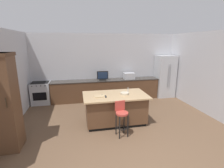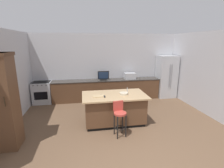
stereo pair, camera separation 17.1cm
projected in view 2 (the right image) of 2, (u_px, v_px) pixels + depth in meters
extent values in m
cube|color=#BCBCC1|center=(106.00, 66.00, 7.71)|extent=(6.98, 0.12, 2.91)
cube|color=#BCBCC1|center=(5.00, 80.00, 4.85)|extent=(0.12, 5.23, 2.91)
cube|color=#BCBCC1|center=(208.00, 73.00, 5.95)|extent=(0.12, 5.23, 2.91)
cube|color=brown|center=(107.00, 90.00, 7.59)|extent=(4.74, 0.60, 0.87)
cube|color=#332D28|center=(107.00, 80.00, 7.48)|extent=(4.76, 0.62, 0.04)
cube|color=black|center=(114.00, 121.00, 5.47)|extent=(1.76, 0.92, 0.09)
cube|color=brown|center=(114.00, 108.00, 5.36)|extent=(1.84, 1.00, 0.80)
cube|color=tan|center=(114.00, 95.00, 5.26)|extent=(2.00, 1.16, 0.04)
cube|color=#B7BABF|center=(166.00, 77.00, 7.87)|extent=(0.83, 0.71, 1.94)
cylinder|color=gray|center=(170.00, 76.00, 7.47)|extent=(0.02, 0.02, 1.07)
cylinder|color=gray|center=(171.00, 76.00, 7.49)|extent=(0.02, 0.02, 1.07)
cube|color=#B7BABF|center=(42.00, 93.00, 7.12)|extent=(0.75, 0.60, 0.91)
cube|color=black|center=(41.00, 96.00, 6.84)|extent=(0.53, 0.01, 0.33)
cube|color=black|center=(41.00, 82.00, 7.01)|extent=(0.68, 0.50, 0.02)
cylinder|color=black|center=(33.00, 86.00, 6.68)|extent=(0.04, 0.03, 0.04)
cylinder|color=black|center=(37.00, 86.00, 6.71)|extent=(0.04, 0.03, 0.04)
cylinder|color=black|center=(42.00, 85.00, 6.74)|extent=(0.04, 0.03, 0.04)
cylinder|color=black|center=(46.00, 85.00, 6.76)|extent=(0.04, 0.03, 0.04)
cube|color=brown|center=(4.00, 102.00, 3.95)|extent=(0.51, 0.58, 2.31)
cylinder|color=#332819|center=(5.00, 102.00, 3.65)|extent=(0.02, 0.02, 0.22)
cube|color=#B7BABF|center=(130.00, 76.00, 7.62)|extent=(0.48, 0.36, 0.27)
cube|color=black|center=(103.00, 80.00, 7.39)|extent=(0.29, 0.16, 0.05)
cube|color=black|center=(103.00, 75.00, 7.34)|extent=(0.49, 0.05, 0.35)
cube|color=#1E2D47|center=(103.00, 75.00, 7.32)|extent=(0.43, 0.01, 0.30)
cylinder|color=#B2B2B7|center=(105.00, 77.00, 7.53)|extent=(0.02, 0.02, 0.24)
cylinder|color=#B2B2B7|center=(127.00, 91.00, 5.30)|extent=(0.02, 0.02, 0.22)
cylinder|color=#B23D33|center=(120.00, 113.00, 4.52)|extent=(0.34, 0.34, 0.05)
cube|color=#B23D33|center=(118.00, 106.00, 4.62)|extent=(0.29, 0.08, 0.28)
cylinder|color=black|center=(117.00, 128.00, 4.45)|extent=(0.03, 0.03, 0.64)
cylinder|color=black|center=(126.00, 126.00, 4.53)|extent=(0.03, 0.03, 0.64)
cylinder|color=black|center=(114.00, 124.00, 4.68)|extent=(0.03, 0.03, 0.64)
cylinder|color=black|center=(122.00, 122.00, 4.75)|extent=(0.03, 0.03, 0.64)
torus|color=black|center=(120.00, 128.00, 4.62)|extent=(0.28, 0.28, 0.02)
cylinder|color=beige|center=(124.00, 94.00, 5.25)|extent=(0.27, 0.27, 0.06)
cube|color=black|center=(102.00, 95.00, 5.21)|extent=(0.14, 0.16, 0.01)
cube|color=black|center=(105.00, 96.00, 5.04)|extent=(0.05, 0.17, 0.02)
cube|color=tan|center=(99.00, 96.00, 5.10)|extent=(0.37, 0.26, 0.02)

